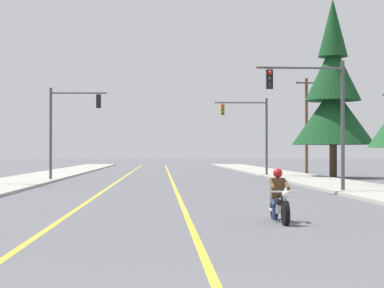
% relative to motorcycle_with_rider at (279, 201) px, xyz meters
% --- Properties ---
extents(lane_stripe_center, '(0.16, 100.00, 0.01)m').
position_rel_motorcycle_with_rider_xyz_m(lane_stripe_center, '(-2.44, 33.78, -0.58)').
color(lane_stripe_center, yellow).
rests_on(lane_stripe_center, ground).
extents(lane_stripe_left, '(0.16, 100.00, 0.01)m').
position_rel_motorcycle_with_rider_xyz_m(lane_stripe_left, '(-6.01, 33.78, -0.58)').
color(lane_stripe_left, yellow).
rests_on(lane_stripe_left, ground).
extents(sidewalk_kerb_right, '(4.40, 110.00, 0.14)m').
position_rel_motorcycle_with_rider_xyz_m(sidewalk_kerb_right, '(6.90, 28.78, -0.52)').
color(sidewalk_kerb_right, '#ADA89E').
rests_on(sidewalk_kerb_right, ground).
extents(sidewalk_kerb_left, '(4.40, 110.00, 0.14)m').
position_rel_motorcycle_with_rider_xyz_m(sidewalk_kerb_left, '(-12.16, 28.78, -0.52)').
color(sidewalk_kerb_left, '#ADA89E').
rests_on(sidewalk_kerb_left, ground).
extents(motorcycle_with_rider, '(0.70, 2.19, 1.46)m').
position_rel_motorcycle_with_rider_xyz_m(motorcycle_with_rider, '(0.00, 0.00, 0.00)').
color(motorcycle_with_rider, black).
rests_on(motorcycle_with_rider, ground).
extents(traffic_signal_near_right, '(4.18, 0.43, 6.20)m').
position_rel_motorcycle_with_rider_xyz_m(traffic_signal_near_right, '(4.16, 12.76, 3.47)').
color(traffic_signal_near_right, '#47474C').
rests_on(traffic_signal_near_right, ground).
extents(traffic_signal_near_left, '(3.82, 0.37, 6.20)m').
position_rel_motorcycle_with_rider_xyz_m(traffic_signal_near_left, '(-9.43, 26.43, 3.44)').
color(traffic_signal_near_left, '#47474C').
rests_on(traffic_signal_near_left, ground).
extents(traffic_signal_mid_right, '(4.21, 0.37, 6.20)m').
position_rel_motorcycle_with_rider_xyz_m(traffic_signal_mid_right, '(4.02, 34.32, 3.47)').
color(traffic_signal_mid_right, '#47474C').
rests_on(traffic_signal_mid_right, ground).
extents(utility_pole_right_far, '(1.82, 0.26, 8.33)m').
position_rel_motorcycle_with_rider_xyz_m(utility_pole_right_far, '(9.42, 38.93, 3.76)').
color(utility_pole_right_far, brown).
rests_on(utility_pole_right_far, ground).
extents(conifer_tree_right_verge_far, '(6.11, 6.11, 13.45)m').
position_rel_motorcycle_with_rider_xyz_m(conifer_tree_right_verge_far, '(9.69, 31.10, 5.58)').
color(conifer_tree_right_verge_far, '#423023').
rests_on(conifer_tree_right_verge_far, ground).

